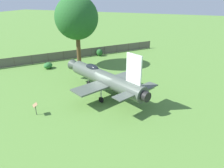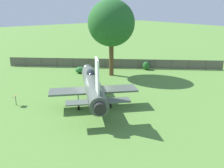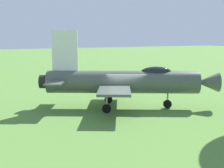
% 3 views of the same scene
% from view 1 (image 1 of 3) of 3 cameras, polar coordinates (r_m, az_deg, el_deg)
% --- Properties ---
extents(ground_plane, '(200.00, 200.00, 0.00)m').
position_cam_1_polar(ground_plane, '(23.66, -1.70, -2.86)').
color(ground_plane, '#568438').
extents(display_jet, '(8.53, 11.94, 5.46)m').
position_cam_1_polar(display_jet, '(23.13, -2.32, 1.72)').
color(display_jet, '#4C564C').
rests_on(display_jet, ground_plane).
extents(shade_tree, '(6.30, 6.15, 10.24)m').
position_cam_1_polar(shade_tree, '(32.03, -9.47, 17.07)').
color(shade_tree, brown).
rests_on(shade_tree, ground_plane).
extents(perimeter_fence, '(24.93, 21.98, 1.48)m').
position_cam_1_polar(perimeter_fence, '(37.10, -10.96, 7.84)').
color(perimeter_fence, '#4C4238').
rests_on(perimeter_fence, ground_plane).
extents(shrub_near_fence, '(1.44, 1.18, 0.91)m').
position_cam_1_polar(shrub_near_fence, '(33.10, -16.80, 4.77)').
color(shrub_near_fence, '#2D7033').
rests_on(shrub_near_fence, ground_plane).
extents(shrub_by_tree, '(1.03, 1.08, 1.23)m').
position_cam_1_polar(shrub_by_tree, '(38.25, -3.38, 8.42)').
color(shrub_by_tree, '#235B26').
rests_on(shrub_by_tree, ground_plane).
extents(info_plaque, '(0.69, 0.72, 1.14)m').
position_cam_1_polar(info_plaque, '(20.76, -19.89, -5.70)').
color(info_plaque, '#333333').
rests_on(info_plaque, ground_plane).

